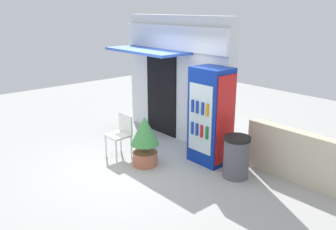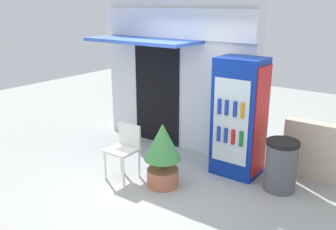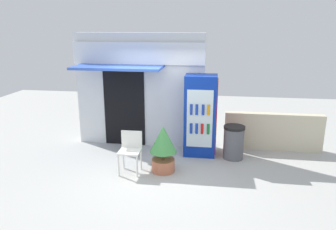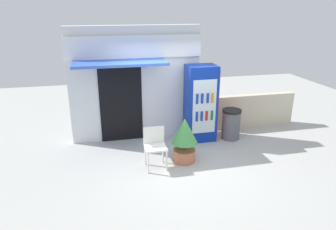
{
  "view_description": "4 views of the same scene",
  "coord_description": "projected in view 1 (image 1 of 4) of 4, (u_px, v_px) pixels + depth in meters",
  "views": [
    {
      "loc": [
        5.33,
        -3.84,
        3.01
      ],
      "look_at": [
        0.26,
        0.6,
        0.96
      ],
      "focal_mm": 37.82,
      "sensor_mm": 36.0,
      "label": 1
    },
    {
      "loc": [
        3.33,
        -4.12,
        2.75
      ],
      "look_at": [
        -0.14,
        0.64,
        0.96
      ],
      "focal_mm": 40.0,
      "sensor_mm": 36.0,
      "label": 2
    },
    {
      "loc": [
        1.18,
        -6.22,
        3.04
      ],
      "look_at": [
        0.19,
        0.58,
        1.12
      ],
      "focal_mm": 34.63,
      "sensor_mm": 36.0,
      "label": 3
    },
    {
      "loc": [
        -1.57,
        -5.85,
        3.28
      ],
      "look_at": [
        -0.12,
        0.51,
        0.96
      ],
      "focal_mm": 32.9,
      "sensor_mm": 36.0,
      "label": 4
    }
  ],
  "objects": [
    {
      "name": "storefront_building",
      "position": [
        175.0,
        76.0,
        8.28
      ],
      "size": [
        3.27,
        1.17,
        2.86
      ],
      "color": "silver",
      "rests_on": "ground"
    },
    {
      "name": "potted_plant_near_shop",
      "position": [
        145.0,
        138.0,
        6.91
      ],
      "size": [
        0.57,
        0.57,
        1.01
      ],
      "color": "#BC6B4C",
      "rests_on": "ground"
    },
    {
      "name": "plastic_chair",
      "position": [
        121.0,
        132.0,
        7.35
      ],
      "size": [
        0.45,
        0.43,
        0.87
      ],
      "color": "white",
      "rests_on": "ground"
    },
    {
      "name": "stone_boundary_wall",
      "position": [
        307.0,
        160.0,
        6.17
      ],
      "size": [
        2.38,
        0.21,
        0.94
      ],
      "primitive_type": "cube",
      "color": "beige",
      "rests_on": "ground"
    },
    {
      "name": "drink_cooler",
      "position": [
        211.0,
        116.0,
        6.96
      ],
      "size": [
        0.76,
        0.64,
        1.93
      ],
      "color": "#0C2D9E",
      "rests_on": "ground"
    },
    {
      "name": "ground",
      "position": [
        137.0,
        163.0,
        7.14
      ],
      "size": [
        16.0,
        16.0,
        0.0
      ],
      "primitive_type": "plane",
      "color": "#B2B2AD"
    },
    {
      "name": "trash_bin",
      "position": [
        236.0,
        157.0,
        6.46
      ],
      "size": [
        0.49,
        0.49,
        0.79
      ],
      "color": "#595960",
      "rests_on": "ground"
    }
  ]
}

